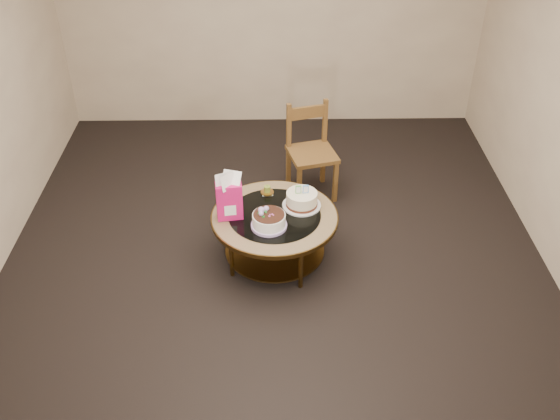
{
  "coord_description": "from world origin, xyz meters",
  "views": [
    {
      "loc": [
        -0.02,
        -4.0,
        3.4
      ],
      "look_at": [
        0.04,
        0.02,
        0.49
      ],
      "focal_mm": 40.0,
      "sensor_mm": 36.0,
      "label": 1
    }
  ],
  "objects_px": {
    "cream_cake": "(302,200)",
    "gift_bag": "(229,196)",
    "coffee_table": "(275,223)",
    "dining_chair": "(311,151)",
    "decorated_cake": "(269,221)"
  },
  "relations": [
    {
      "from": "decorated_cake",
      "to": "cream_cake",
      "type": "bearing_deg",
      "value": 45.49
    },
    {
      "from": "coffee_table",
      "to": "dining_chair",
      "type": "height_order",
      "value": "dining_chair"
    },
    {
      "from": "coffee_table",
      "to": "dining_chair",
      "type": "xyz_separation_m",
      "value": [
        0.35,
        1.0,
        0.07
      ]
    },
    {
      "from": "decorated_cake",
      "to": "cream_cake",
      "type": "height_order",
      "value": "cream_cake"
    },
    {
      "from": "cream_cake",
      "to": "gift_bag",
      "type": "relative_size",
      "value": 0.78
    },
    {
      "from": "gift_bag",
      "to": "coffee_table",
      "type": "bearing_deg",
      "value": -4.29
    },
    {
      "from": "gift_bag",
      "to": "dining_chair",
      "type": "bearing_deg",
      "value": 47.63
    },
    {
      "from": "cream_cake",
      "to": "dining_chair",
      "type": "relative_size",
      "value": 0.35
    },
    {
      "from": "coffee_table",
      "to": "cream_cake",
      "type": "height_order",
      "value": "cream_cake"
    },
    {
      "from": "coffee_table",
      "to": "gift_bag",
      "type": "bearing_deg",
      "value": -176.24
    },
    {
      "from": "coffee_table",
      "to": "decorated_cake",
      "type": "relative_size",
      "value": 3.63
    },
    {
      "from": "cream_cake",
      "to": "dining_chair",
      "type": "distance_m",
      "value": 0.9
    },
    {
      "from": "coffee_table",
      "to": "decorated_cake",
      "type": "bearing_deg",
      "value": -106.51
    },
    {
      "from": "decorated_cake",
      "to": "gift_bag",
      "type": "xyz_separation_m",
      "value": [
        -0.31,
        0.13,
        0.14
      ]
    },
    {
      "from": "coffee_table",
      "to": "cream_cake",
      "type": "relative_size",
      "value": 3.26
    }
  ]
}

